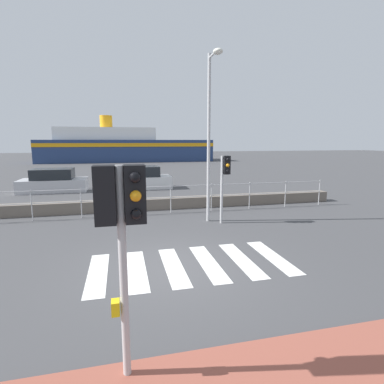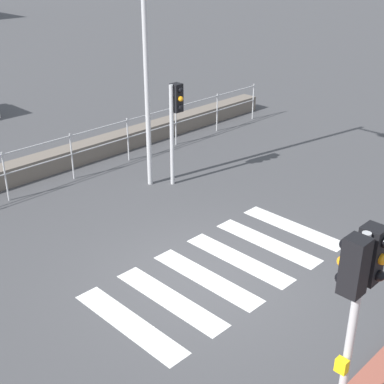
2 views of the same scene
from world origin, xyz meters
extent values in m
plane|color=#424244|center=(0.00, 0.00, 0.00)|extent=(160.00, 160.00, 0.00)
cube|color=silver|center=(-1.75, 0.00, 0.00)|extent=(0.45, 2.40, 0.01)
cube|color=silver|center=(-0.85, 0.00, 0.00)|extent=(0.45, 2.40, 0.01)
cube|color=silver|center=(0.05, 0.00, 0.00)|extent=(0.45, 2.40, 0.01)
cube|color=silver|center=(0.95, 0.00, 0.00)|extent=(0.45, 2.40, 0.01)
cube|color=silver|center=(1.85, 0.00, 0.00)|extent=(0.45, 2.40, 0.01)
cube|color=silver|center=(2.75, 0.00, 0.00)|extent=(0.45, 2.40, 0.01)
cube|color=#6B6056|center=(0.00, 6.43, 0.25)|extent=(18.20, 0.55, 0.50)
cylinder|color=#B2B2B5|center=(0.00, 5.55, 1.16)|extent=(16.38, 0.03, 0.03)
cylinder|color=#B2B2B5|center=(0.00, 5.55, 0.67)|extent=(16.38, 0.03, 0.03)
cylinder|color=#B2B2B5|center=(-0.91, 5.55, 0.61)|extent=(0.04, 0.04, 1.22)
cylinder|color=#B2B2B5|center=(0.91, 5.55, 0.61)|extent=(0.04, 0.04, 1.22)
cylinder|color=#B2B2B5|center=(2.73, 5.55, 0.61)|extent=(0.04, 0.04, 1.22)
cylinder|color=#B2B2B5|center=(4.55, 5.55, 0.61)|extent=(0.04, 0.04, 1.22)
cylinder|color=#B2B2B5|center=(6.37, 5.55, 0.61)|extent=(0.04, 0.04, 1.22)
cylinder|color=#B2B2B5|center=(8.19, 5.55, 0.61)|extent=(0.04, 0.04, 1.22)
cylinder|color=#B2B2B5|center=(-1.14, -3.42, 1.40)|extent=(0.10, 0.10, 2.79)
cube|color=black|center=(-1.31, -3.42, 2.45)|extent=(0.24, 0.24, 0.68)
sphere|color=black|center=(-1.31, -3.28, 2.67)|extent=(0.13, 0.13, 0.13)
sphere|color=orange|center=(-1.31, -3.28, 2.45)|extent=(0.13, 0.13, 0.13)
sphere|color=black|center=(-1.31, -3.28, 2.24)|extent=(0.13, 0.13, 0.13)
cube|color=black|center=(-0.97, -3.42, 2.45)|extent=(0.24, 0.24, 0.68)
sphere|color=orange|center=(-0.97, -3.55, 2.45)|extent=(0.13, 0.13, 0.13)
sphere|color=black|center=(-0.97, -3.55, 2.24)|extent=(0.13, 0.13, 0.13)
cube|color=yellow|center=(-1.25, -3.42, 1.05)|extent=(0.10, 0.14, 0.18)
cylinder|color=#B2B2B5|center=(2.50, 3.51, 1.27)|extent=(0.10, 0.10, 2.53)
cube|color=black|center=(2.67, 3.51, 2.19)|extent=(0.24, 0.24, 0.68)
sphere|color=black|center=(2.67, 3.37, 2.40)|extent=(0.13, 0.13, 0.13)
sphere|color=orange|center=(2.67, 3.37, 2.19)|extent=(0.13, 0.13, 0.13)
sphere|color=black|center=(2.67, 3.37, 1.98)|extent=(0.13, 0.13, 0.13)
cylinder|color=#B2B2B5|center=(2.09, 3.91, 3.07)|extent=(0.12, 0.12, 6.13)
camera|label=1|loc=(-1.12, -6.91, 3.06)|focal=28.00mm
camera|label=2|loc=(-5.89, -5.57, 5.56)|focal=50.00mm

